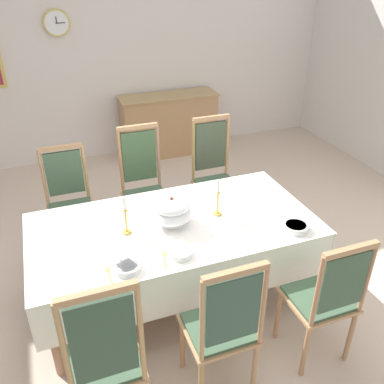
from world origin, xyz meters
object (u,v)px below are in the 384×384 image
object	(u,v)px
dining_table	(174,231)
chair_south_c	(325,297)
spoon_secondary	(164,256)
chair_south_b	(223,326)
chair_south_a	(105,358)
mounted_clock	(56,23)
chair_north_a	(70,201)
chair_north_c	(214,173)
chair_north_b	(144,185)
soup_tureen	(172,211)
bowl_far_left	(296,227)
sideboard	(169,124)
bowl_near_left	(127,267)
candlestick_east	(218,201)
spoon_primary	(108,271)
candlestick_west	(126,219)
bowl_near_right	(180,252)

from	to	relation	value
dining_table	chair_south_c	distance (m)	1.24
spoon_secondary	chair_south_b	bearing A→B (deg)	-58.44
chair_south_a	mounted_clock	distance (m)	4.42
chair_north_a	chair_south_c	size ratio (longest dim) A/B	1.02
chair_north_c	chair_north_b	bearing A→B (deg)	-0.01
soup_tureen	bowl_far_left	xyz separation A→B (m)	(0.88, -0.42, -0.09)
bowl_far_left	dining_table	bearing A→B (deg)	154.24
chair_south_c	sideboard	distance (m)	3.97
bowl_near_left	bowl_far_left	size ratio (longest dim) A/B	0.95
chair_south_a	candlestick_east	bearing A→B (deg)	41.13
candlestick_east	spoon_secondary	size ratio (longest dim) A/B	1.83
bowl_far_left	sideboard	xyz separation A→B (m)	(0.04, 3.42, -0.33)
chair_south_b	candlestick_east	distance (m)	1.08
bowl_near_left	spoon_primary	world-z (taller)	bowl_near_left
bowl_far_left	candlestick_east	bearing A→B (deg)	139.24
chair_south_b	chair_south_a	bearing A→B (deg)	-179.58
chair_north_a	bowl_near_left	bearing A→B (deg)	100.56
chair_south_a	chair_north_a	size ratio (longest dim) A/B	1.11
chair_south_b	mounted_clock	size ratio (longest dim) A/B	3.48
sideboard	chair_north_c	bearing A→B (deg)	86.26
spoon_secondary	spoon_primary	bearing A→B (deg)	-162.71
dining_table	soup_tureen	world-z (taller)	soup_tureen
chair_south_c	bowl_near_left	bearing A→B (deg)	156.89
candlestick_east	bowl_far_left	xyz separation A→B (m)	(0.48, -0.42, -0.10)
sideboard	spoon_secondary	bearing A→B (deg)	71.91
chair_south_a	chair_north_c	size ratio (longest dim) A/B	1.02
soup_tureen	spoon_primary	world-z (taller)	soup_tureen
chair_north_b	candlestick_east	distance (m)	1.08
chair_south_a	chair_north_b	bearing A→B (deg)	69.22
chair_south_b	spoon_primary	world-z (taller)	chair_south_b
mounted_clock	chair_north_c	bearing A→B (deg)	-61.16
spoon_secondary	sideboard	bearing A→B (deg)	85.01
chair_north_a	chair_south_b	xyz separation A→B (m)	(0.74, -1.94, 0.01)
chair_south_a	sideboard	xyz separation A→B (m)	(1.64, 3.98, -0.17)
bowl_far_left	mounted_clock	bearing A→B (deg)	110.08
chair_south_b	chair_north_a	bearing A→B (deg)	110.90
soup_tureen	candlestick_east	distance (m)	0.39
dining_table	candlestick_west	bearing A→B (deg)	-180.00
chair_north_c	soup_tureen	size ratio (longest dim) A/B	3.83
chair_south_b	bowl_far_left	world-z (taller)	chair_south_b
bowl_near_right	bowl_far_left	size ratio (longest dim) A/B	0.90
bowl_near_right	bowl_far_left	world-z (taller)	bowl_far_left
bowl_near_left	dining_table	bearing A→B (deg)	42.24
candlestick_east	bowl_near_left	xyz separation A→B (m)	(-0.86, -0.43, -0.10)
dining_table	mounted_clock	world-z (taller)	mounted_clock
dining_table	soup_tureen	distance (m)	0.20
chair_north_a	spoon_secondary	distance (m)	1.46
chair_north_b	bowl_near_right	size ratio (longest dim) A/B	6.84
dining_table	bowl_far_left	distance (m)	0.96
chair_north_c	bowl_near_right	world-z (taller)	chair_north_c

